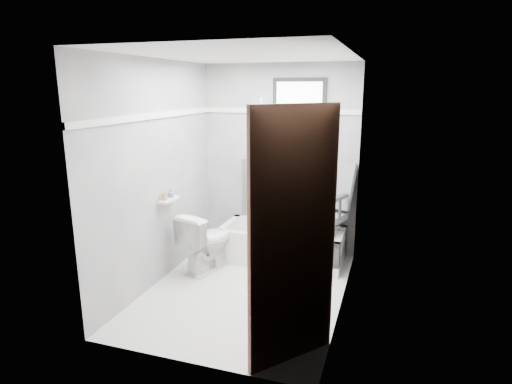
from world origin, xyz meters
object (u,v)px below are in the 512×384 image
at_px(soap_bottle_b, 171,193).
at_px(toilet, 207,241).
at_px(soap_bottle_a, 164,195).
at_px(office_chair, 318,210).
at_px(door, 320,258).
at_px(bathtub, 282,244).

bearing_deg(soap_bottle_b, toilet, 34.30).
relative_size(toilet, soap_bottle_a, 6.24).
height_order(office_chair, toilet, office_chair).
relative_size(door, soap_bottle_b, 21.45).
height_order(bathtub, toilet, toilet).
bearing_deg(door, toilet, 133.92).
bearing_deg(bathtub, soap_bottle_a, -140.25).
bearing_deg(bathtub, toilet, -144.55).
height_order(office_chair, door, door).
bearing_deg(soap_bottle_b, bathtub, 35.12).
bearing_deg(toilet, soap_bottle_a, 64.47).
height_order(toilet, soap_bottle_a, soap_bottle_a).
relative_size(office_chair, door, 0.56).
bearing_deg(toilet, soap_bottle_b, 50.54).
bearing_deg(office_chair, toilet, -135.28).
xyz_separation_m(soap_bottle_a, soap_bottle_b, (0.00, 0.14, -0.01)).
xyz_separation_m(toilet, soap_bottle_b, (-0.32, -0.22, 0.61)).
bearing_deg(soap_bottle_a, toilet, 48.23).
distance_m(office_chair, door, 2.29).
distance_m(door, soap_bottle_a, 2.32).
bearing_deg(office_chair, bathtub, -157.41).
xyz_separation_m(bathtub, toilet, (-0.77, -0.55, 0.14)).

